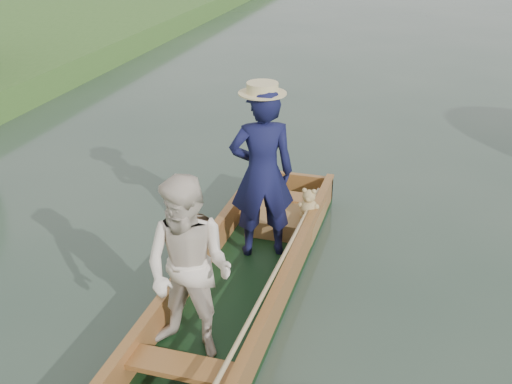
# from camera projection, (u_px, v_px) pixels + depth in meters

# --- Properties ---
(ground) EXTENTS (120.00, 120.00, 0.00)m
(ground) POSITION_uv_depth(u_px,v_px,m) (240.00, 294.00, 6.95)
(ground) COLOR #283D30
(ground) RESTS_ON ground
(punt) EXTENTS (1.13, 5.00, 2.11)m
(punt) POSITION_uv_depth(u_px,v_px,m) (235.00, 240.00, 6.59)
(punt) COLOR black
(punt) RESTS_ON ground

